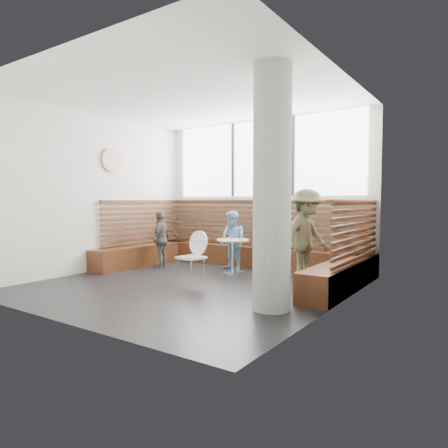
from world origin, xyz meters
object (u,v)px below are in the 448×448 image
Objects in this scene: concrete_column at (272,189)px; cafe_table at (233,249)px; adult_man at (306,236)px; child_left at (161,239)px; cafe_chair at (194,252)px; child_back at (233,241)px.

concrete_column is 4.79× the size of cafe_table.
adult_man is 1.35× the size of child_left.
cafe_chair is 0.74× the size of child_left.
child_left reaches higher than cafe_table.
cafe_table is (-1.92, 2.02, -1.12)m from concrete_column.
child_left is at bearing -165.85° from cafe_table.
concrete_column is at bearing -46.41° from cafe_table.
cafe_chair is 2.02m from adult_man.
cafe_table is at bearing 101.35° from adult_man.
cafe_chair is 0.55× the size of adult_man.
child_back is 1.57m from child_left.
cafe_table is 1.64m from adult_man.
child_back is (-1.71, 0.24, -0.21)m from adult_man.
cafe_table is 0.54× the size of child_back.
adult_man reaches higher than cafe_chair.
child_left is at bearing 109.82° from adult_man.
concrete_column is 3.01m from cafe_table.
adult_man is at bearing -2.63° from cafe_table.
adult_man is 3.20m from child_left.
adult_man is at bearing 41.22° from cafe_chair.
cafe_table is 1.63m from child_left.
concrete_column is 3.98m from child_left.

